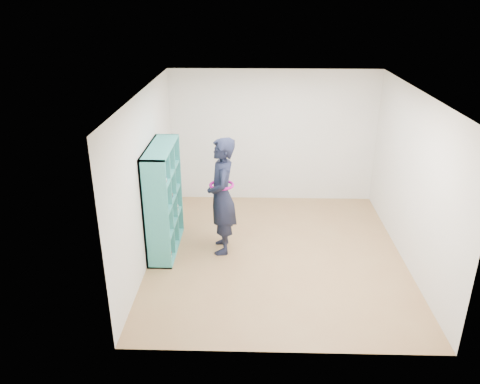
{
  "coord_description": "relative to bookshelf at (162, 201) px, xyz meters",
  "views": [
    {
      "loc": [
        -0.4,
        -6.56,
        3.88
      ],
      "look_at": [
        -0.59,
        0.3,
        0.95
      ],
      "focal_mm": 35.0,
      "sensor_mm": 36.0,
      "label": 1
    }
  ],
  "objects": [
    {
      "name": "smartphone",
      "position": [
        0.8,
        0.04,
        0.22
      ],
      "size": [
        0.03,
        0.1,
        0.12
      ],
      "rotation": [
        0.49,
        0.0,
        0.16
      ],
      "color": "silver",
      "rests_on": "person"
    },
    {
      "name": "wall_right",
      "position": [
        3.83,
        -0.15,
        0.45
      ],
      "size": [
        0.02,
        4.5,
        2.6
      ],
      "primitive_type": "cube",
      "color": "silver",
      "rests_on": "floor"
    },
    {
      "name": "floor",
      "position": [
        1.83,
        -0.15,
        -0.85
      ],
      "size": [
        4.5,
        4.5,
        0.0
      ],
      "primitive_type": "plane",
      "color": "#976C44",
      "rests_on": "ground"
    },
    {
      "name": "person",
      "position": [
        0.96,
        -0.02,
        0.1
      ],
      "size": [
        0.52,
        0.73,
        1.9
      ],
      "rotation": [
        0.0,
        0.0,
        -1.48
      ],
      "color": "black",
      "rests_on": "floor"
    },
    {
      "name": "ceiling",
      "position": [
        1.83,
        -0.15,
        1.75
      ],
      "size": [
        4.5,
        4.5,
        0.0
      ],
      "primitive_type": "plane",
      "color": "white",
      "rests_on": "wall_back"
    },
    {
      "name": "bookshelf",
      "position": [
        0.0,
        0.0,
        0.0
      ],
      "size": [
        0.38,
        1.32,
        1.75
      ],
      "color": "teal",
      "rests_on": "floor"
    },
    {
      "name": "wall_left",
      "position": [
        -0.17,
        -0.15,
        0.45
      ],
      "size": [
        0.02,
        4.5,
        2.6
      ],
      "primitive_type": "cube",
      "color": "silver",
      "rests_on": "floor"
    },
    {
      "name": "wall_back",
      "position": [
        1.83,
        2.1,
        0.45
      ],
      "size": [
        4.0,
        0.02,
        2.6
      ],
      "primitive_type": "cube",
      "color": "silver",
      "rests_on": "floor"
    },
    {
      "name": "wall_front",
      "position": [
        1.83,
        -2.4,
        0.45
      ],
      "size": [
        4.0,
        0.02,
        2.6
      ],
      "primitive_type": "cube",
      "color": "silver",
      "rests_on": "floor"
    }
  ]
}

